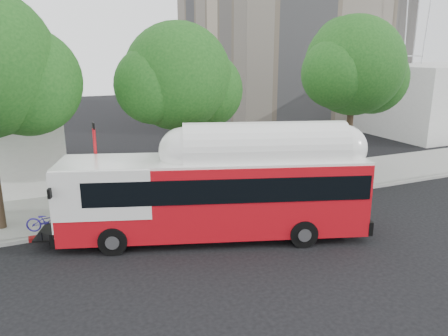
{
  "coord_description": "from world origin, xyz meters",
  "views": [
    {
      "loc": [
        -7.24,
        -13.73,
        7.35
      ],
      "look_at": [
        0.04,
        3.0,
        2.36
      ],
      "focal_mm": 35.0,
      "sensor_mm": 36.0,
      "label": 1
    }
  ],
  "objects": [
    {
      "name": "red_curb_segment",
      "position": [
        -3.0,
        3.9,
        0.08
      ],
      "size": [
        10.0,
        0.32,
        0.16
      ],
      "primitive_type": "cube",
      "color": "maroon",
      "rests_on": "ground"
    },
    {
      "name": "signal_pole",
      "position": [
        -5.15,
        4.18,
        2.32
      ],
      "size": [
        0.13,
        0.43,
        4.52
      ],
      "color": "red",
      "rests_on": "ground"
    },
    {
      "name": "ground",
      "position": [
        0.0,
        0.0,
        0.0
      ],
      "size": [
        120.0,
        120.0,
        0.0
      ],
      "primitive_type": "plane",
      "color": "black",
      "rests_on": "ground"
    },
    {
      "name": "curb_strip",
      "position": [
        0.0,
        3.9,
        0.07
      ],
      "size": [
        60.0,
        0.3,
        0.15
      ],
      "primitive_type": "cube",
      "color": "gray",
      "rests_on": "ground"
    },
    {
      "name": "sidewalk",
      "position": [
        0.0,
        6.5,
        0.07
      ],
      "size": [
        60.0,
        5.0,
        0.15
      ],
      "primitive_type": "cube",
      "color": "gray",
      "rests_on": "ground"
    },
    {
      "name": "transit_bus",
      "position": [
        -1.02,
        1.32,
        1.75
      ],
      "size": [
        12.73,
        6.1,
        3.75
      ],
      "rotation": [
        0.0,
        0.0,
        -0.32
      ],
      "color": "red",
      "rests_on": "ground"
    },
    {
      "name": "street_tree_right",
      "position": [
        9.44,
        5.86,
        6.26
      ],
      "size": [
        6.21,
        5.4,
        9.18
      ],
      "color": "#2D2116",
      "rests_on": "ground"
    },
    {
      "name": "street_tree_mid",
      "position": [
        -0.59,
        6.06,
        5.91
      ],
      "size": [
        5.75,
        5.0,
        8.62
      ],
      "color": "#2D2116",
      "rests_on": "ground"
    }
  ]
}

